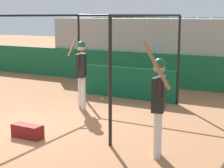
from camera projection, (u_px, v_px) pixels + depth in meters
ground_plane at (19, 127)px, 8.82m from camera, size 60.00×60.00×0.00m
outfield_wall at (135, 68)px, 14.14m from camera, size 24.00×0.12×1.20m
bleacher_section at (149, 49)px, 15.10m from camera, size 7.60×2.40×2.48m
batting_cage at (112, 64)px, 10.89m from camera, size 3.53×4.10×2.61m
player_batter at (81, 68)px, 10.33m from camera, size 0.67×0.76×2.00m
player_waiting at (159, 98)px, 6.75m from camera, size 0.58×0.71×2.16m
equipment_bag at (27, 131)px, 8.03m from camera, size 0.70×0.28×0.28m
baseball at (102, 99)px, 11.58m from camera, size 0.07×0.07×0.07m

